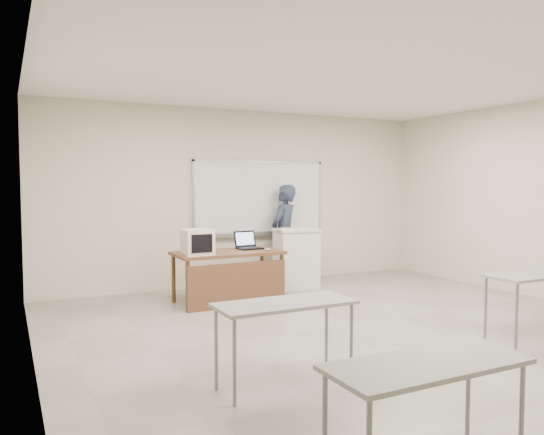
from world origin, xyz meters
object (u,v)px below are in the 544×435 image
instructor_desk (231,265)px  presenter (284,234)px  laptop (248,245)px  podium (296,258)px  crt_monitor (197,242)px  whiteboard (260,198)px  mouse (268,249)px  keyboard (292,229)px

instructor_desk → presenter: presenter is taller
laptop → podium: bearing=13.1°
crt_monitor → whiteboard: bearing=40.9°
mouse → laptop: bearing=93.9°
keyboard → presenter: presenter is taller
whiteboard → crt_monitor: 2.20m
podium → crt_monitor: (-1.93, -0.61, 0.43)m
whiteboard → keyboard: size_ratio=5.06×
instructor_desk → mouse: mouse is taller
crt_monitor → presenter: presenter is taller
mouse → keyboard: bearing=19.1°
whiteboard → podium: (0.30, -0.77, -0.98)m
instructor_desk → mouse: (0.55, -0.09, 0.21)m
instructor_desk → presenter: bearing=37.4°
mouse → presenter: 1.57m
podium → crt_monitor: bearing=-156.5°
whiteboard → crt_monitor: size_ratio=5.66×
laptop → presenter: bearing=34.6°
instructor_desk → presenter: (1.49, 1.16, 0.30)m
keyboard → instructor_desk: bearing=-157.9°
whiteboard → instructor_desk: 1.99m
instructor_desk → podium: size_ratio=1.58×
whiteboard → keyboard: whiteboard is taller
whiteboard → instructor_desk: (-1.12, -1.36, -0.92)m
laptop → crt_monitor: bearing=-167.2°
crt_monitor → keyboard: size_ratio=0.89×
podium → mouse: bearing=-135.9°
keyboard → whiteboard: bearing=101.2°
instructor_desk → laptop: laptop is taller
instructor_desk → crt_monitor: size_ratio=3.56×
podium → crt_monitor: crt_monitor is taller
podium → presenter: 0.68m
whiteboard → laptop: size_ratio=6.93×
podium → keyboard: keyboard is taller
podium → mouse: podium is taller
whiteboard → crt_monitor: (-1.63, -1.37, -0.55)m
podium → crt_monitor: size_ratio=2.26×
whiteboard → mouse: bearing=-111.5°
instructor_desk → keyboard: size_ratio=3.18×
laptop → mouse: bearing=-71.7°
crt_monitor → mouse: (1.06, -0.08, -0.16)m
laptop → whiteboard: bearing=52.1°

